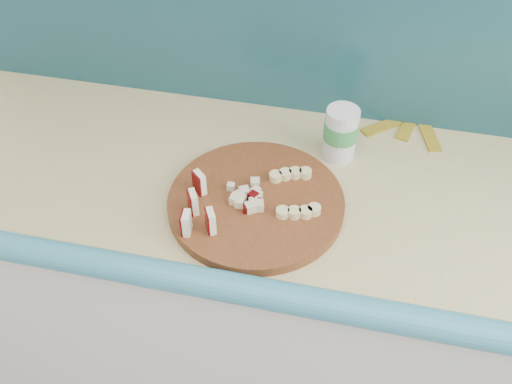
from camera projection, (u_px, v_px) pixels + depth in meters
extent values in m
cube|color=silver|center=(361.00, 318.00, 1.57)|extent=(2.20, 0.60, 0.88)
cube|color=#D8C47E|center=(388.00, 204.00, 1.25)|extent=(2.20, 0.60, 0.03)
cube|color=teal|center=(379.00, 320.00, 1.04)|extent=(2.20, 0.06, 0.03)
cube|color=teal|center=(415.00, 30.00, 1.26)|extent=(2.20, 0.02, 0.50)
cylinder|color=#48280F|center=(256.00, 203.00, 1.22)|extent=(0.48, 0.48, 0.02)
cube|color=#F9F0C7|center=(187.00, 223.00, 1.12)|extent=(0.02, 0.03, 0.05)
cube|color=#490507|center=(183.00, 224.00, 1.12)|extent=(0.01, 0.03, 0.05)
cube|color=#F9F0C7|center=(194.00, 202.00, 1.16)|extent=(0.02, 0.03, 0.05)
cube|color=#490507|center=(190.00, 202.00, 1.16)|extent=(0.01, 0.03, 0.05)
cube|color=#F9F0C7|center=(200.00, 182.00, 1.21)|extent=(0.02, 0.03, 0.05)
cube|color=#490507|center=(196.00, 183.00, 1.20)|extent=(0.01, 0.03, 0.05)
cube|color=#F9F0C7|center=(211.00, 221.00, 1.13)|extent=(0.02, 0.03, 0.05)
cube|color=#490507|center=(207.00, 221.00, 1.13)|extent=(0.01, 0.03, 0.05)
cube|color=beige|center=(249.00, 196.00, 1.20)|extent=(0.02, 0.02, 0.02)
cube|color=beige|center=(252.00, 194.00, 1.20)|extent=(0.02, 0.02, 0.02)
cube|color=#490507|center=(252.00, 190.00, 1.21)|extent=(0.02, 0.02, 0.02)
cube|color=beige|center=(246.00, 193.00, 1.21)|extent=(0.02, 0.02, 0.02)
cube|color=beige|center=(244.00, 191.00, 1.21)|extent=(0.02, 0.02, 0.02)
cube|color=beige|center=(239.00, 190.00, 1.21)|extent=(0.02, 0.02, 0.02)
cube|color=beige|center=(241.00, 195.00, 1.20)|extent=(0.02, 0.02, 0.02)
cube|color=beige|center=(236.00, 196.00, 1.20)|extent=(0.02, 0.02, 0.02)
cube|color=#490507|center=(233.00, 199.00, 1.19)|extent=(0.02, 0.02, 0.02)
cube|color=beige|center=(241.00, 200.00, 1.19)|extent=(0.02, 0.02, 0.02)
cube|color=beige|center=(241.00, 203.00, 1.19)|extent=(0.02, 0.02, 0.02)
cube|color=beige|center=(245.00, 199.00, 1.19)|extent=(0.02, 0.02, 0.02)
cube|color=beige|center=(248.00, 201.00, 1.19)|extent=(0.02, 0.02, 0.02)
cube|color=beige|center=(253.00, 202.00, 1.19)|extent=(0.02, 0.02, 0.02)
cube|color=#490507|center=(250.00, 197.00, 1.20)|extent=(0.02, 0.02, 0.02)
cylinder|color=#DDCB87|center=(282.00, 213.00, 1.17)|extent=(0.03, 0.03, 0.02)
cylinder|color=#DDCB87|center=(293.00, 212.00, 1.17)|extent=(0.03, 0.03, 0.02)
cylinder|color=#DDCB87|center=(304.00, 211.00, 1.17)|extent=(0.03, 0.03, 0.02)
cylinder|color=#DDCB87|center=(315.00, 210.00, 1.17)|extent=(0.03, 0.03, 0.02)
cylinder|color=#DDCB87|center=(274.00, 176.00, 1.25)|extent=(0.03, 0.03, 0.02)
cylinder|color=#DDCB87|center=(284.00, 175.00, 1.25)|extent=(0.03, 0.03, 0.02)
cylinder|color=#DDCB87|center=(294.00, 174.00, 1.25)|extent=(0.03, 0.03, 0.02)
cylinder|color=#DDCB87|center=(305.00, 173.00, 1.25)|extent=(0.03, 0.03, 0.02)
cylinder|color=silver|center=(341.00, 134.00, 1.30)|extent=(0.08, 0.08, 0.13)
cylinder|color=#35924B|center=(341.00, 130.00, 1.29)|extent=(0.08, 0.08, 0.04)
cube|color=gold|center=(387.00, 125.00, 1.42)|extent=(0.13, 0.12, 0.01)
cube|color=gold|center=(409.00, 123.00, 1.42)|extent=(0.07, 0.15, 0.01)
cube|color=gold|center=(428.00, 132.00, 1.40)|extent=(0.07, 0.15, 0.01)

